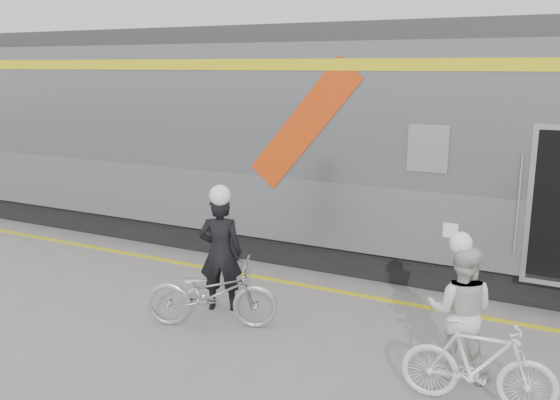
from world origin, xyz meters
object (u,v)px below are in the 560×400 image
Objects in this scene: bicycle_right at (478,364)px; man at (221,253)px; woman at (460,312)px; bicycle_left at (212,293)px.

man is at bearing 69.67° from bicycle_right.
man is 1.09× the size of woman.
bicycle_left is (0.20, -0.55, -0.38)m from man.
bicycle_right is (3.49, -0.40, 0.00)m from bicycle_left.
man reaches higher than bicycle_right.
man reaches higher than bicycle_left.
man is 3.41m from woman.
woman is (3.39, -0.40, -0.07)m from man.
bicycle_left is at bearing 77.58° from bicycle_right.
bicycle_right is (0.30, -0.55, -0.30)m from woman.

